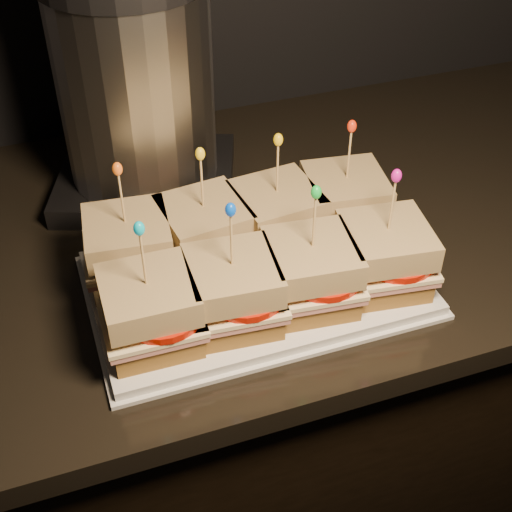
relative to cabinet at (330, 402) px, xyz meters
name	(u,v)px	position (x,y,z in m)	size (l,w,h in m)	color
cabinet	(330,402)	(0.00, 0.00, 0.00)	(2.52, 0.63, 0.90)	black
granite_slab	(350,207)	(0.00, 0.00, 0.47)	(2.56, 0.67, 0.03)	black
platter	(256,284)	(-0.20, -0.14, 0.49)	(0.41, 0.25, 0.02)	silver
platter_rim	(256,287)	(-0.20, -0.14, 0.49)	(0.42, 0.27, 0.01)	silver
sandwich_0_bread_bot	(132,267)	(-0.35, -0.08, 0.51)	(0.10, 0.10, 0.03)	brown
sandwich_0_ham	(130,256)	(-0.35, -0.08, 0.53)	(0.11, 0.11, 0.01)	#C27267
sandwich_0_cheese	(130,251)	(-0.35, -0.08, 0.54)	(0.11, 0.11, 0.01)	#FFE5AA
sandwich_0_tomato	(139,248)	(-0.34, -0.09, 0.55)	(0.10, 0.10, 0.01)	#BB1504
sandwich_0_bread_top	(127,233)	(-0.35, -0.08, 0.57)	(0.10, 0.10, 0.03)	#573310
sandwich_0_pick	(122,201)	(-0.35, -0.08, 0.62)	(0.00, 0.00, 0.09)	tan
sandwich_0_frill	(117,169)	(-0.35, -0.08, 0.66)	(0.01, 0.01, 0.02)	orange
sandwich_1_bread_bot	(206,250)	(-0.25, -0.08, 0.51)	(0.10, 0.10, 0.03)	brown
sandwich_1_ham	(205,240)	(-0.25, -0.08, 0.53)	(0.11, 0.11, 0.01)	#C27267
sandwich_1_cheese	(205,235)	(-0.25, -0.08, 0.54)	(0.11, 0.11, 0.01)	#FFE5AA
sandwich_1_tomato	(215,232)	(-0.24, -0.09, 0.55)	(0.10, 0.10, 0.01)	#BB1504
sandwich_1_bread_top	(204,217)	(-0.25, -0.08, 0.57)	(0.10, 0.10, 0.03)	#573310
sandwich_1_pick	(202,186)	(-0.25, -0.08, 0.62)	(0.00, 0.00, 0.09)	tan
sandwich_1_frill	(200,154)	(-0.25, -0.08, 0.66)	(0.01, 0.01, 0.02)	yellow
sandwich_2_bread_bot	(276,235)	(-0.15, -0.08, 0.51)	(0.10, 0.10, 0.03)	brown
sandwich_2_ham	(276,224)	(-0.15, -0.08, 0.53)	(0.11, 0.11, 0.01)	#C27267
sandwich_2_cheese	(276,220)	(-0.15, -0.08, 0.54)	(0.11, 0.11, 0.01)	#FFE5AA
sandwich_2_tomato	(287,216)	(-0.14, -0.09, 0.55)	(0.10, 0.10, 0.01)	#BB1504
sandwich_2_bread_top	(277,202)	(-0.15, -0.08, 0.57)	(0.10, 0.10, 0.03)	#573310
sandwich_2_pick	(277,171)	(-0.15, -0.08, 0.62)	(0.00, 0.00, 0.09)	tan
sandwich_2_frill	(278,140)	(-0.15, -0.08, 0.66)	(0.01, 0.01, 0.02)	yellow
sandwich_3_bread_bot	(343,221)	(-0.06, -0.08, 0.51)	(0.10, 0.10, 0.03)	brown
sandwich_3_ham	(344,210)	(-0.06, -0.08, 0.53)	(0.11, 0.11, 0.01)	#C27267
sandwich_3_cheese	(344,206)	(-0.06, -0.08, 0.54)	(0.11, 0.11, 0.01)	#FFE5AA
sandwich_3_tomato	(355,202)	(-0.04, -0.09, 0.55)	(0.10, 0.10, 0.01)	#BB1504
sandwich_3_bread_top	(346,188)	(-0.06, -0.08, 0.57)	(0.10, 0.10, 0.03)	#573310
sandwich_3_pick	(349,157)	(-0.06, -0.08, 0.62)	(0.00, 0.00, 0.09)	tan
sandwich_3_frill	(352,126)	(-0.06, -0.08, 0.66)	(0.01, 0.01, 0.02)	red
sandwich_4_bread_bot	(153,329)	(-0.35, -0.20, 0.51)	(0.10, 0.10, 0.03)	brown
sandwich_4_ham	(151,318)	(-0.35, -0.20, 0.53)	(0.11, 0.11, 0.01)	#C27267
sandwich_4_cheese	(150,314)	(-0.35, -0.20, 0.54)	(0.11, 0.11, 0.01)	#FFE5AA
sandwich_4_tomato	(162,310)	(-0.34, -0.21, 0.55)	(0.10, 0.10, 0.01)	#BB1504
sandwich_4_bread_top	(148,295)	(-0.35, -0.20, 0.57)	(0.10, 0.10, 0.03)	#573310
sandwich_4_pick	(144,262)	(-0.35, -0.20, 0.62)	(0.00, 0.00, 0.09)	tan
sandwich_4_frill	(139,228)	(-0.35, -0.20, 0.66)	(0.01, 0.01, 0.02)	#09A6C1
sandwich_5_bread_bot	(233,310)	(-0.25, -0.20, 0.51)	(0.10, 0.10, 0.03)	brown
sandwich_5_ham	(233,299)	(-0.25, -0.20, 0.53)	(0.11, 0.11, 0.01)	#C27267
sandwich_5_cheese	(233,294)	(-0.25, -0.20, 0.54)	(0.11, 0.11, 0.01)	#FFE5AA
sandwich_5_tomato	(244,291)	(-0.24, -0.21, 0.55)	(0.10, 0.10, 0.01)	#BB1504
sandwich_5_bread_top	(232,276)	(-0.25, -0.20, 0.57)	(0.10, 0.10, 0.03)	#573310
sandwich_5_pick	(231,243)	(-0.25, -0.20, 0.62)	(0.00, 0.00, 0.09)	tan
sandwich_5_frill	(231,210)	(-0.25, -0.20, 0.66)	(0.01, 0.01, 0.02)	blue
sandwich_6_bread_bot	(310,291)	(-0.15, -0.20, 0.51)	(0.10, 0.10, 0.03)	brown
sandwich_6_ham	(310,280)	(-0.15, -0.20, 0.53)	(0.11, 0.11, 0.01)	#C27267
sandwich_6_cheese	(311,276)	(-0.15, -0.20, 0.54)	(0.11, 0.11, 0.01)	#FFE5AA
sandwich_6_tomato	(322,272)	(-0.14, -0.21, 0.55)	(0.10, 0.10, 0.01)	#BB1504
sandwich_6_bread_top	(312,257)	(-0.15, -0.20, 0.57)	(0.10, 0.10, 0.03)	#573310
sandwich_6_pick	(314,225)	(-0.15, -0.20, 0.62)	(0.00, 0.00, 0.09)	tan
sandwich_6_frill	(316,192)	(-0.15, -0.20, 0.66)	(0.01, 0.01, 0.02)	green
sandwich_7_bread_bot	(382,274)	(-0.06, -0.20, 0.51)	(0.10, 0.10, 0.03)	brown
sandwich_7_ham	(383,263)	(-0.06, -0.20, 0.53)	(0.11, 0.11, 0.01)	#C27267
sandwich_7_cheese	(384,259)	(-0.06, -0.20, 0.54)	(0.11, 0.11, 0.01)	#FFE5AA
sandwich_7_tomato	(396,255)	(-0.04, -0.21, 0.55)	(0.10, 0.10, 0.01)	#BB1504
sandwich_7_bread_top	(387,240)	(-0.06, -0.20, 0.57)	(0.10, 0.10, 0.03)	#573310
sandwich_7_pick	(392,208)	(-0.06, -0.20, 0.62)	(0.00, 0.00, 0.09)	tan
sandwich_7_frill	(397,176)	(-0.06, -0.20, 0.66)	(0.01, 0.01, 0.02)	#CA1293
appliance_base	(147,179)	(-0.28, 0.13, 0.50)	(0.26, 0.21, 0.03)	#262628
appliance_body	(136,85)	(-0.28, 0.13, 0.65)	(0.21, 0.21, 0.28)	silver
appliance	(136,88)	(-0.28, 0.13, 0.65)	(0.26, 0.21, 0.33)	silver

